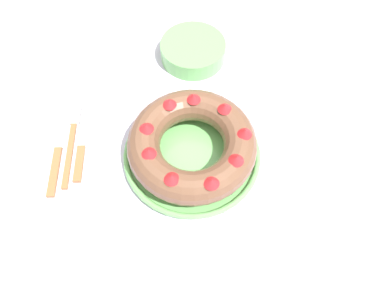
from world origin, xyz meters
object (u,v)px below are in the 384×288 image
at_px(serving_dish, 192,155).
at_px(serving_knife, 58,150).
at_px(bundt_cake, 192,144).
at_px(cake_knife, 82,147).
at_px(side_bowl, 194,51).
at_px(fork, 72,136).

relative_size(serving_dish, serving_knife, 1.14).
xyz_separation_m(bundt_cake, cake_knife, (-0.24, 0.03, -0.05)).
distance_m(bundt_cake, side_bowl, 0.29).
relative_size(fork, cake_knife, 1.17).
bearing_deg(side_bowl, serving_knife, -139.06).
distance_m(cake_knife, side_bowl, 0.36).
distance_m(serving_knife, cake_knife, 0.05).
xyz_separation_m(bundt_cake, serving_knife, (-0.28, 0.03, -0.05)).
bearing_deg(serving_dish, cake_knife, 172.52).
xyz_separation_m(serving_dish, side_bowl, (0.02, 0.29, 0.01)).
relative_size(bundt_cake, cake_knife, 1.39).
bearing_deg(serving_knife, serving_dish, 0.01).
relative_size(serving_dish, cake_knife, 1.53).
height_order(bundt_cake, serving_knife, bundt_cake).
bearing_deg(bundt_cake, fork, 166.93).
distance_m(serving_dish, cake_knife, 0.24).
bearing_deg(serving_dish, bundt_cake, -52.80).
bearing_deg(fork, bundt_cake, -16.24).
distance_m(bundt_cake, fork, 0.27).
height_order(bundt_cake, cake_knife, bundt_cake).
xyz_separation_m(cake_knife, side_bowl, (0.25, 0.25, 0.02)).
relative_size(serving_dish, side_bowl, 1.79).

